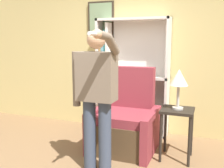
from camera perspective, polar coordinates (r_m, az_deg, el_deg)
The scene contains 6 objects.
wall_back at distance 4.54m, azimuth 4.16°, elevation 7.48°, with size 8.00×0.11×2.80m.
bookcase at distance 4.46m, azimuth 2.78°, elevation 1.28°, with size 1.22×0.28×1.92m.
armchair at distance 3.85m, azimuth 3.02°, elevation -8.64°, with size 0.88×0.87×1.17m.
person_standing at distance 3.01m, azimuth -3.45°, elevation -1.98°, with size 0.59×0.78×1.67m.
side_table at distance 3.55m, azimuth 14.00°, elevation -7.48°, with size 0.41×0.41×0.68m.
table_lamp at distance 3.43m, azimuth 14.35°, elevation 1.03°, with size 0.23×0.23×0.52m.
Camera 1 is at (1.32, -2.32, 1.55)m, focal length 42.00 mm.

